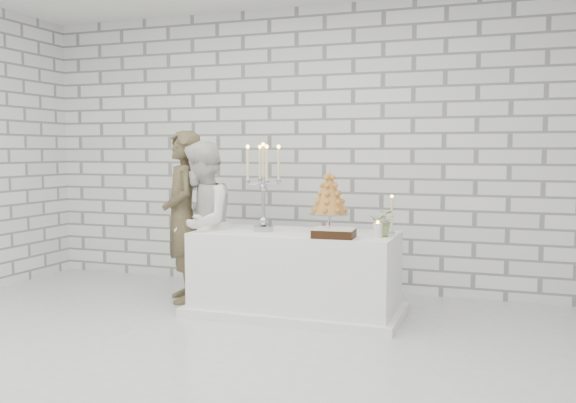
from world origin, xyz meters
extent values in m
cube|color=silver|center=(0.00, 0.00, 0.00)|extent=(6.00, 5.00, 0.01)
cube|color=white|center=(0.00, 2.50, 1.50)|extent=(6.00, 0.01, 3.00)
cube|color=white|center=(0.37, 1.37, 0.38)|extent=(1.80, 0.80, 0.75)
imported|color=#453A26|center=(-0.84, 1.50, 0.84)|extent=(0.68, 0.73, 1.67)
imported|color=white|center=(-0.56, 1.35, 0.78)|extent=(0.77, 0.89, 1.57)
cube|color=black|center=(0.79, 1.14, 0.79)|extent=(0.36, 0.27, 0.08)
cylinder|color=white|center=(1.13, 1.27, 0.81)|extent=(0.09, 0.09, 0.12)
cylinder|color=beige|center=(1.20, 1.55, 0.91)|extent=(0.06, 0.06, 0.32)
imported|color=#588538|center=(1.17, 1.34, 0.87)|extent=(0.21, 0.19, 0.23)
camera|label=1|loc=(2.13, -3.89, 1.48)|focal=38.88mm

